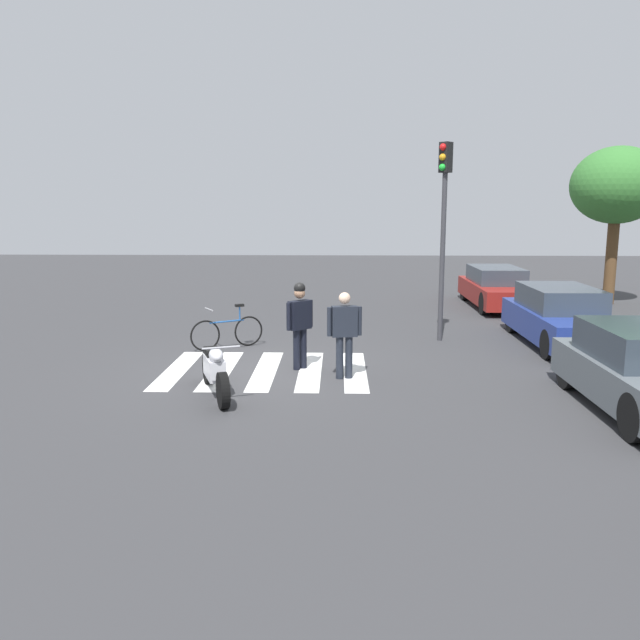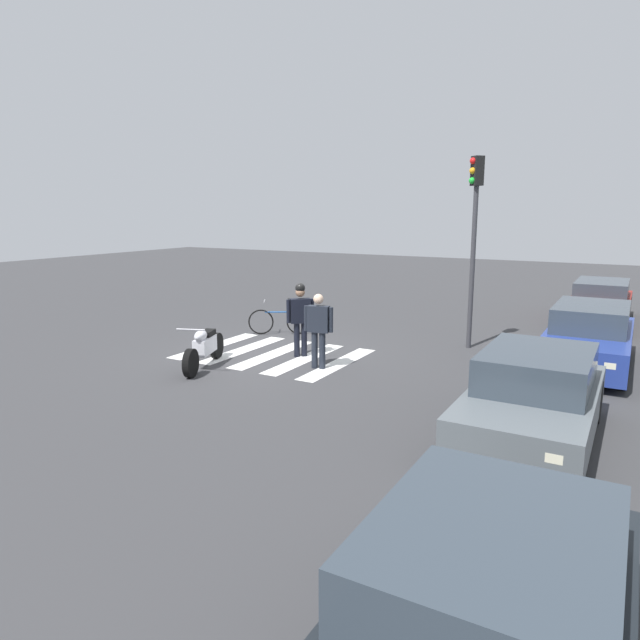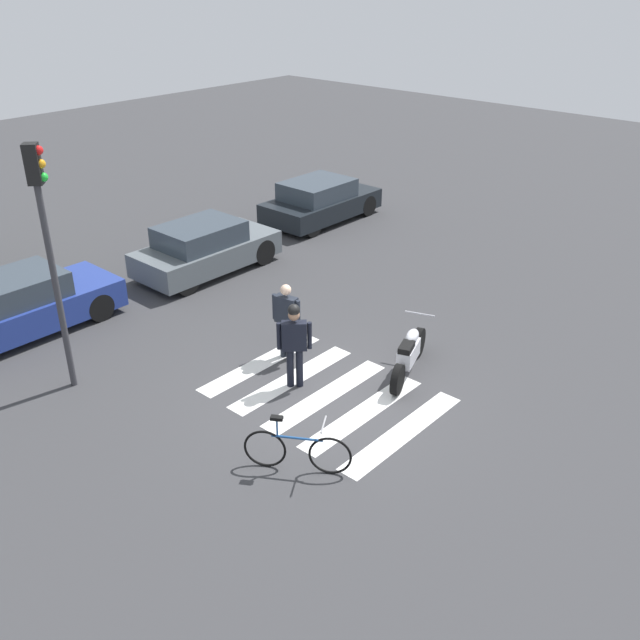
% 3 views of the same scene
% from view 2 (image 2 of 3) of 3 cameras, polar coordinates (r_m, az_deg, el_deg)
% --- Properties ---
extents(ground_plane, '(60.00, 60.00, 0.00)m').
position_cam_2_polar(ground_plane, '(13.93, -4.70, -3.43)').
color(ground_plane, '#38383A').
extents(police_motorcycle, '(2.12, 0.99, 1.02)m').
position_cam_2_polar(police_motorcycle, '(12.91, -11.54, -2.71)').
color(police_motorcycle, black).
rests_on(police_motorcycle, ground_plane).
extents(leaning_bicycle, '(0.98, 1.54, 1.02)m').
position_cam_2_polar(leaning_bicycle, '(16.05, -4.01, -0.06)').
color(leaning_bicycle, black).
rests_on(leaning_bicycle, ground_plane).
extents(officer_on_foot, '(0.28, 0.66, 1.67)m').
position_cam_2_polar(officer_on_foot, '(12.44, -0.16, -0.64)').
color(officer_on_foot, '#1E232D').
rests_on(officer_on_foot, ground_plane).
extents(officer_by_motorcycle, '(0.49, 0.50, 1.77)m').
position_cam_2_polar(officer_by_motorcycle, '(13.46, -1.99, 0.56)').
color(officer_by_motorcycle, black).
rests_on(officer_by_motorcycle, ground_plane).
extents(crosswalk_stripes, '(3.13, 4.05, 0.01)m').
position_cam_2_polar(crosswalk_stripes, '(13.92, -4.70, -3.41)').
color(crosswalk_stripes, silver).
rests_on(crosswalk_stripes, ground_plane).
extents(car_maroon_wagon, '(4.52, 1.69, 1.29)m').
position_cam_2_polar(car_maroon_wagon, '(19.73, 26.31, 1.59)').
color(car_maroon_wagon, black).
rests_on(car_maroon_wagon, ground_plane).
extents(car_blue_hatchback, '(4.37, 1.72, 1.37)m').
position_cam_2_polar(car_blue_hatchback, '(14.08, 25.38, -1.57)').
color(car_blue_hatchback, black).
rests_on(car_blue_hatchback, ground_plane).
extents(car_grey_coupe, '(3.91, 1.75, 1.37)m').
position_cam_2_polar(car_grey_coupe, '(9.26, 20.66, -7.36)').
color(car_grey_coupe, black).
rests_on(car_grey_coupe, ground_plane).
extents(car_black_suv, '(3.93, 1.86, 1.32)m').
position_cam_2_polar(car_black_suv, '(4.63, 16.21, -27.09)').
color(car_black_suv, black).
rests_on(car_black_suv, ground_plane).
extents(traffic_light_pole, '(0.35, 0.34, 4.74)m').
position_cam_2_polar(traffic_light_pole, '(14.62, 15.21, 9.37)').
color(traffic_light_pole, '#38383D').
rests_on(traffic_light_pole, ground_plane).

